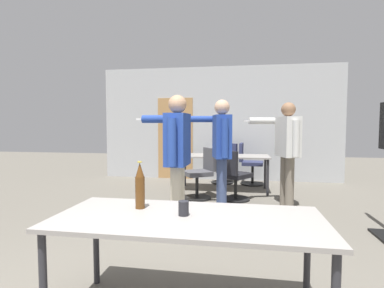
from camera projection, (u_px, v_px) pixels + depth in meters
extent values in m
cube|color=#B2B5B7|center=(219.00, 124.00, 7.47)|extent=(5.93, 0.10, 2.81)
cube|color=#AD7F4C|center=(175.00, 138.00, 7.62)|extent=(0.90, 0.02, 2.05)
cube|color=gray|center=(188.00, 219.00, 2.06)|extent=(1.85, 0.81, 0.03)
cylinder|color=#2D2D33|center=(43.00, 286.00, 1.88)|extent=(0.05, 0.05, 0.71)
cylinder|color=#2D2D33|center=(96.00, 243.00, 2.57)|extent=(0.05, 0.05, 0.71)
cylinder|color=#2D2D33|center=(307.00, 258.00, 2.28)|extent=(0.05, 0.05, 0.71)
cube|color=gray|center=(223.00, 156.00, 6.22)|extent=(1.88, 0.77, 0.03)
cylinder|color=#2D2D33|center=(179.00, 175.00, 6.07)|extent=(0.05, 0.05, 0.71)
cylinder|color=#2D2D33|center=(268.00, 177.00, 5.79)|extent=(0.05, 0.05, 0.71)
cylinder|color=#2D2D33|center=(185.00, 170.00, 6.71)|extent=(0.05, 0.05, 0.71)
cylinder|color=#2D2D33|center=(265.00, 172.00, 6.42)|extent=(0.05, 0.05, 0.71)
cylinder|color=beige|center=(176.00, 199.00, 3.79)|extent=(0.14, 0.14, 0.85)
cylinder|color=beige|center=(179.00, 196.00, 3.98)|extent=(0.14, 0.14, 0.85)
cube|color=#23429E|center=(178.00, 139.00, 3.84)|extent=(0.27, 0.46, 0.67)
sphere|color=tan|center=(177.00, 104.00, 3.81)|extent=(0.23, 0.23, 0.23)
cylinder|color=#23429E|center=(172.00, 142.00, 3.56)|extent=(0.11, 0.11, 0.58)
cylinder|color=#23429E|center=(162.00, 119.00, 4.15)|extent=(0.58, 0.13, 0.11)
cube|color=white|center=(141.00, 119.00, 4.21)|extent=(0.12, 0.04, 0.03)
cylinder|color=#3D4C75|center=(223.00, 186.00, 4.62)|extent=(0.13, 0.13, 0.85)
cylinder|color=#3D4C75|center=(221.00, 184.00, 4.80)|extent=(0.13, 0.13, 0.85)
cube|color=#23429E|center=(222.00, 136.00, 4.66)|extent=(0.33, 0.47, 0.67)
sphere|color=#DBAD89|center=(222.00, 107.00, 4.63)|extent=(0.24, 0.24, 0.24)
cylinder|color=#23429E|center=(225.00, 138.00, 4.40)|extent=(0.10, 0.10, 0.58)
cylinder|color=#23429E|center=(202.00, 119.00, 4.88)|extent=(0.59, 0.24, 0.10)
cube|color=white|center=(182.00, 119.00, 4.86)|extent=(0.13, 0.06, 0.03)
cylinder|color=slate|center=(290.00, 183.00, 4.90)|extent=(0.14, 0.14, 0.84)
cylinder|color=slate|center=(284.00, 181.00, 5.09)|extent=(0.14, 0.14, 0.84)
cube|color=silver|center=(288.00, 137.00, 4.95)|extent=(0.38, 0.52, 0.66)
sphere|color=#936B4C|center=(288.00, 109.00, 4.92)|extent=(0.23, 0.23, 0.23)
cylinder|color=silver|center=(296.00, 139.00, 4.66)|extent=(0.11, 0.11, 0.57)
cylinder|color=silver|center=(265.00, 121.00, 5.18)|extent=(0.58, 0.27, 0.11)
cube|color=white|center=(247.00, 121.00, 5.13)|extent=(0.13, 0.07, 0.03)
cylinder|color=black|center=(222.00, 182.00, 7.06)|extent=(0.52, 0.52, 0.03)
cylinder|color=black|center=(222.00, 173.00, 7.04)|extent=(0.06, 0.06, 0.40)
cube|color=navy|center=(222.00, 163.00, 7.03)|extent=(0.64, 0.64, 0.08)
cube|color=navy|center=(230.00, 152.00, 7.19)|extent=(0.38, 0.31, 0.42)
cylinder|color=black|center=(197.00, 198.00, 5.56)|extent=(0.52, 0.52, 0.03)
cylinder|color=black|center=(197.00, 186.00, 5.55)|extent=(0.06, 0.06, 0.41)
cube|color=#4C4C51|center=(197.00, 173.00, 5.53)|extent=(0.64, 0.64, 0.08)
cube|color=#4C4C51|center=(210.00, 159.00, 5.62)|extent=(0.29, 0.40, 0.42)
cylinder|color=black|center=(252.00, 184.00, 6.87)|extent=(0.52, 0.52, 0.03)
cylinder|color=black|center=(253.00, 174.00, 6.86)|extent=(0.06, 0.06, 0.42)
cube|color=navy|center=(253.00, 163.00, 6.84)|extent=(0.50, 0.50, 0.08)
cube|color=navy|center=(241.00, 152.00, 6.89)|extent=(0.10, 0.44, 0.42)
cylinder|color=black|center=(235.00, 199.00, 5.47)|extent=(0.52, 0.52, 0.03)
cylinder|color=black|center=(236.00, 188.00, 5.45)|extent=(0.06, 0.06, 0.39)
cube|color=black|center=(236.00, 175.00, 5.44)|extent=(0.64, 0.64, 0.08)
cube|color=black|center=(227.00, 163.00, 5.24)|extent=(0.39, 0.30, 0.42)
cylinder|color=#563314|center=(140.00, 193.00, 2.26)|extent=(0.07, 0.07, 0.24)
cone|color=#563314|center=(140.00, 170.00, 2.25)|extent=(0.06, 0.06, 0.11)
cylinder|color=gold|center=(140.00, 162.00, 2.24)|extent=(0.03, 0.03, 0.01)
cylinder|color=#232328|center=(184.00, 208.00, 2.08)|extent=(0.07, 0.07, 0.10)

